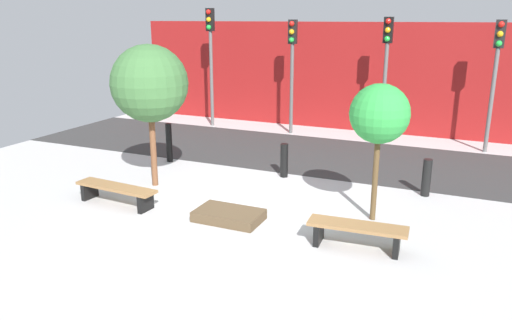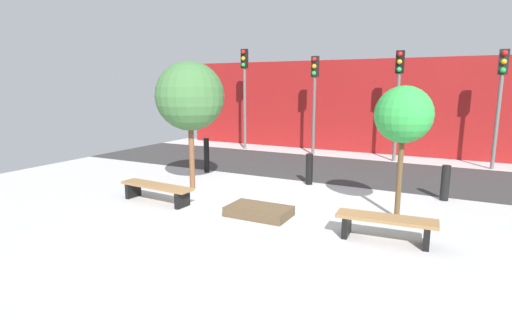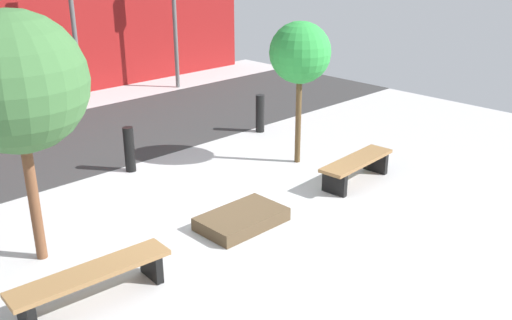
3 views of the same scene
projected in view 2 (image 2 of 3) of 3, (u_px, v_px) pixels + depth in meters
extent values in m
plane|color=#B5B5B5|center=(269.00, 209.00, 8.84)|extent=(18.00, 18.00, 0.00)
cube|color=#333333|center=(333.00, 169.00, 13.13)|extent=(18.00, 4.17, 0.01)
cube|color=maroon|center=(363.00, 106.00, 16.23)|extent=(16.20, 0.50, 3.73)
cube|color=black|center=(133.00, 190.00, 9.78)|extent=(0.13, 0.43, 0.36)
cube|color=black|center=(182.00, 199.00, 8.97)|extent=(0.13, 0.43, 0.36)
cube|color=olive|center=(156.00, 186.00, 9.34)|extent=(1.97, 0.55, 0.06)
cube|color=black|center=(347.00, 225.00, 7.29)|extent=(0.13, 0.46, 0.38)
cube|color=black|center=(427.00, 236.00, 6.76)|extent=(0.13, 0.46, 0.38)
cube|color=olive|center=(386.00, 218.00, 6.99)|extent=(1.74, 0.57, 0.06)
cube|color=brown|center=(259.00, 211.00, 8.39)|extent=(1.31, 0.80, 0.20)
cylinder|color=brown|center=(192.00, 152.00, 10.46)|extent=(0.14, 0.14, 1.95)
sphere|color=#3D6D39|center=(190.00, 96.00, 10.19)|extent=(1.77, 1.77, 1.77)
cylinder|color=brown|center=(399.00, 175.00, 8.12)|extent=(0.11, 0.11, 1.83)
sphere|color=green|center=(404.00, 114.00, 7.90)|extent=(1.14, 1.14, 1.14)
cylinder|color=black|center=(207.00, 155.00, 12.53)|extent=(0.17, 0.17, 1.08)
cylinder|color=black|center=(309.00, 169.00, 11.01)|extent=(0.19, 0.19, 0.86)
cylinder|color=black|center=(445.00, 183.00, 9.47)|extent=(0.20, 0.20, 0.85)
cylinder|color=#5B5B5B|center=(245.00, 100.00, 16.92)|extent=(0.12, 0.12, 4.19)
cube|color=black|center=(244.00, 59.00, 16.61)|extent=(0.28, 0.16, 0.78)
sphere|color=red|center=(243.00, 52.00, 16.47)|extent=(0.17, 0.17, 0.17)
sphere|color=orange|center=(243.00, 59.00, 16.51)|extent=(0.17, 0.17, 0.17)
sphere|color=green|center=(243.00, 65.00, 16.56)|extent=(0.17, 0.17, 0.17)
cylinder|color=#555555|center=(314.00, 106.00, 15.56)|extent=(0.12, 0.12, 3.81)
cube|color=black|center=(315.00, 66.00, 15.28)|extent=(0.28, 0.16, 0.78)
sphere|color=red|center=(314.00, 59.00, 15.14)|extent=(0.17, 0.17, 0.17)
sphere|color=orange|center=(314.00, 66.00, 15.19)|extent=(0.17, 0.17, 0.17)
sphere|color=green|center=(314.00, 73.00, 15.24)|extent=(0.17, 0.17, 0.17)
cylinder|color=#595959|center=(397.00, 107.00, 14.16)|extent=(0.12, 0.12, 3.89)
cube|color=black|center=(400.00, 62.00, 13.87)|extent=(0.28, 0.16, 0.78)
sphere|color=red|center=(400.00, 54.00, 13.73)|extent=(0.17, 0.17, 0.17)
sphere|color=orange|center=(400.00, 62.00, 13.78)|extent=(0.17, 0.17, 0.17)
sphere|color=green|center=(399.00, 70.00, 13.82)|extent=(0.17, 0.17, 0.17)
cylinder|color=#5D5D5D|center=(498.00, 111.00, 12.77)|extent=(0.12, 0.12, 3.82)
cube|color=black|center=(504.00, 62.00, 12.49)|extent=(0.28, 0.16, 0.78)
sphere|color=red|center=(505.00, 53.00, 12.35)|extent=(0.17, 0.17, 0.17)
sphere|color=orange|center=(504.00, 62.00, 12.39)|extent=(0.17, 0.17, 0.17)
sphere|color=green|center=(503.00, 70.00, 12.44)|extent=(0.17, 0.17, 0.17)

